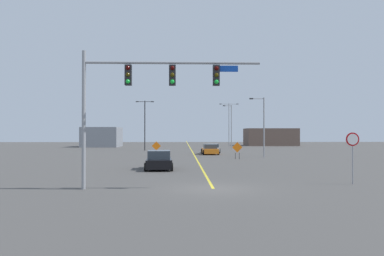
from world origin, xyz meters
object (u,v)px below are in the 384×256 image
object	(u,v)px
car_white_mid	(213,148)
traffic_signal_assembly	(146,87)
construction_sign_right_lane	(156,147)
street_lamp_mid_left	(145,121)
construction_sign_left_shoulder	(237,148)
car_black_approaching	(159,161)
car_orange_distant	(210,150)
street_lamp_far_left	(231,125)
street_lamp_near_right	(263,124)
stop_sign	(353,148)
street_lamp_far_right	(229,121)

from	to	relation	value
car_white_mid	traffic_signal_assembly	bearing A→B (deg)	-100.34
construction_sign_right_lane	street_lamp_mid_left	bearing A→B (deg)	101.15
construction_sign_left_shoulder	car_black_approaching	size ratio (longest dim) A/B	0.44
car_black_approaching	car_orange_distant	world-z (taller)	car_black_approaching
street_lamp_far_left	street_lamp_mid_left	world-z (taller)	street_lamp_mid_left
construction_sign_right_lane	car_black_approaching	xyz separation A→B (m)	(1.35, -17.09, -0.45)
construction_sign_left_shoulder	car_white_mid	bearing A→B (deg)	96.54
car_white_mid	car_orange_distant	world-z (taller)	car_orange_distant
street_lamp_far_left	car_orange_distant	world-z (taller)	street_lamp_far_left
car_black_approaching	traffic_signal_assembly	bearing A→B (deg)	-90.40
street_lamp_near_right	street_lamp_mid_left	bearing A→B (deg)	131.98
traffic_signal_assembly	street_lamp_mid_left	world-z (taller)	street_lamp_mid_left
traffic_signal_assembly	car_white_mid	bearing A→B (deg)	79.66
street_lamp_near_right	car_orange_distant	size ratio (longest dim) A/B	1.52
construction_sign_right_lane	car_orange_distant	size ratio (longest dim) A/B	0.39
stop_sign	street_lamp_mid_left	bearing A→B (deg)	111.09
traffic_signal_assembly	car_white_mid	xyz separation A→B (m)	(6.39, 35.01, -4.65)
stop_sign	car_black_approaching	xyz separation A→B (m)	(-11.38, 8.91, -1.35)
construction_sign_right_lane	car_black_approaching	size ratio (longest dim) A/B	0.43
street_lamp_near_right	car_black_approaching	xyz separation A→B (m)	(-11.33, -14.20, -3.23)
street_lamp_far_right	car_black_approaching	world-z (taller)	street_lamp_far_right
street_lamp_far_right	construction_sign_right_lane	distance (m)	37.18
traffic_signal_assembly	construction_sign_left_shoulder	xyz separation A→B (m)	(7.93, 21.53, -4.08)
stop_sign	street_lamp_far_right	distance (m)	60.50
traffic_signal_assembly	construction_sign_right_lane	world-z (taller)	traffic_signal_assembly
car_white_mid	construction_sign_right_lane	bearing A→B (deg)	-135.64
construction_sign_left_shoulder	car_orange_distant	size ratio (longest dim) A/B	0.40
street_lamp_mid_left	car_orange_distant	world-z (taller)	street_lamp_mid_left
street_lamp_mid_left	street_lamp_near_right	size ratio (longest dim) A/B	1.15
street_lamp_mid_left	street_lamp_near_right	xyz separation A→B (m)	(15.51, -17.23, -0.82)
street_lamp_mid_left	car_orange_distant	xyz separation A→B (m)	(9.75, -10.93, -4.12)
car_white_mid	street_lamp_far_right	bearing A→B (deg)	77.95
construction_sign_left_shoulder	car_black_approaching	distance (m)	13.62
stop_sign	street_lamp_far_left	size ratio (longest dim) A/B	0.36
street_lamp_far_left	street_lamp_mid_left	xyz separation A→B (m)	(-14.95, -7.19, 0.37)
construction_sign_right_lane	car_white_mid	size ratio (longest dim) A/B	0.42
car_orange_distant	street_lamp_far_left	bearing A→B (deg)	74.00
street_lamp_near_right	car_orange_distant	world-z (taller)	street_lamp_near_right
traffic_signal_assembly	stop_sign	distance (m)	11.99
traffic_signal_assembly	stop_sign	world-z (taller)	traffic_signal_assembly
traffic_signal_assembly	car_orange_distant	xyz separation A→B (m)	(5.65, 30.92, -4.63)
traffic_signal_assembly	construction_sign_left_shoulder	distance (m)	23.30
street_lamp_far_right	car_orange_distant	xyz separation A→B (m)	(-6.48, -30.99, -4.83)
traffic_signal_assembly	car_white_mid	world-z (taller)	traffic_signal_assembly
construction_sign_right_lane	car_white_mid	world-z (taller)	construction_sign_right_lane
street_lamp_mid_left	construction_sign_right_lane	size ratio (longest dim) A/B	4.47
street_lamp_far_left	construction_sign_left_shoulder	bearing A→B (deg)	-96.04
street_lamp_near_right	car_orange_distant	xyz separation A→B (m)	(-5.76, 6.31, -3.30)
traffic_signal_assembly	street_lamp_far_right	size ratio (longest dim) A/B	0.99
street_lamp_near_right	construction_sign_right_lane	xyz separation A→B (m)	(-12.68, 2.89, -2.78)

